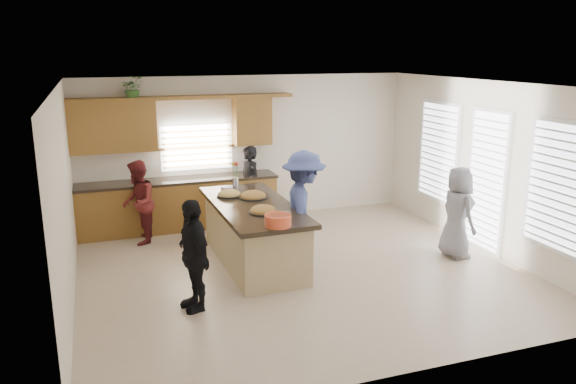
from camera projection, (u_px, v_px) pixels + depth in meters
name	position (u px, v px, depth m)	size (l,w,h in m)	color
floor	(301.00, 270.00, 8.58)	(6.50, 6.50, 0.00)	#C7AE94
room_shell	(302.00, 148.00, 8.11)	(6.52, 6.02, 2.81)	silver
back_cabinetry	(175.00, 181.00, 10.39)	(4.08, 0.66, 2.46)	olive
right_wall_glazing	(489.00, 172.00, 9.16)	(0.06, 4.00, 2.25)	white
island	(254.00, 234.00, 8.82)	(1.19, 2.72, 0.95)	tan
platter_front	(263.00, 211.00, 8.23)	(0.44, 0.44, 0.18)	black
platter_mid	(253.00, 196.00, 9.04)	(0.47, 0.47, 0.19)	black
platter_back	(229.00, 194.00, 9.16)	(0.41, 0.41, 0.17)	black
salad_bowl	(278.00, 220.00, 7.59)	(0.37, 0.37, 0.16)	#E54E29
clear_cup	(288.00, 214.00, 7.99)	(0.07, 0.07, 0.09)	white
plate_stack	(227.00, 188.00, 9.60)	(0.21, 0.21, 0.05)	#947CB5
flower_vase	(235.00, 173.00, 9.79)	(0.14, 0.14, 0.43)	silver
potted_plant	(133.00, 88.00, 9.84)	(0.39, 0.34, 0.43)	#3E7930
woman_left_back	(249.00, 185.00, 10.74)	(0.55, 0.36, 1.51)	black
woman_left_mid	(138.00, 202.00, 9.63)	(0.71, 0.55, 1.46)	maroon
woman_left_front	(193.00, 255.00, 7.16)	(0.86, 0.36, 1.47)	black
woman_right_back	(304.00, 209.00, 8.60)	(1.17, 0.67, 1.81)	#38447A
woman_right_front	(458.00, 212.00, 8.98)	(0.73, 0.47, 1.49)	slate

